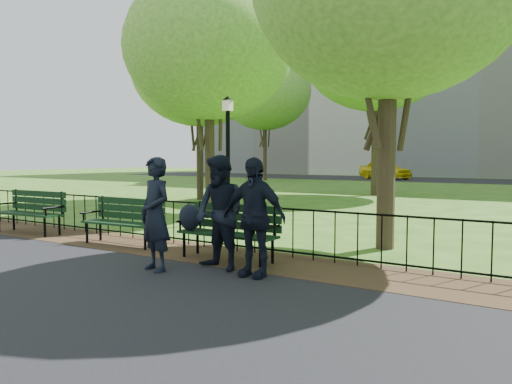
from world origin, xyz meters
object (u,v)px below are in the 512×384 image
Objects in this scene: tree_mid_w at (199,69)px; person_mid at (220,213)px; person_right at (254,217)px; taxi at (385,170)px; park_bench_left_b at (32,207)px; person_left at (155,214)px; park_bench_left_a at (125,216)px; park_bench_main at (212,222)px; lamppost at (228,154)px; tree_near_w at (209,47)px; tree_far_c at (377,45)px; tree_far_w at (265,91)px.

person_mid is (8.69, -10.14, -4.55)m from tree_mid_w.
taxi is at bearing 102.45° from person_right.
park_bench_left_b is at bearing -74.16° from tree_mid_w.
person_mid is (0.82, 0.60, 0.02)m from person_left.
person_mid is (3.02, -0.79, 0.33)m from park_bench_left_a.
park_bench_left_a is (-2.36, 0.15, -0.07)m from park_bench_main.
person_mid is at bearing -55.15° from lamppost.
person_left is at bearing -65.00° from lamppost.
park_bench_main is at bearing -142.08° from taxi.
tree_near_w is 10.25m from tree_far_c.
taxi is (-2.47, 32.83, 0.17)m from park_bench_left_b.
tree_far_w is 11.70m from taxi.
lamppost is 0.44× the size of tree_mid_w.
person_left is at bearing -61.32° from tree_far_w.
park_bench_left_b is (-2.99, -0.12, 0.03)m from park_bench_left_a.
park_bench_left_b reaches higher than park_bench_left_a.
taxi is at bearing 115.03° from person_mid.
tree_mid_w is at bearing 141.10° from person_left.
person_mid is 1.02× the size of person_right.
park_bench_left_b is at bearing 170.84° from person_right.
lamppost is 0.34× the size of tree_far_c.
lamppost is at bearing 129.84° from person_left.
tree_near_w is 22.53m from tree_far_w.
taxi is at bearing 100.19° from lamppost.
lamppost is at bearing 123.05° from park_bench_main.
park_bench_main is 0.19× the size of tree_far_c.
person_mid is at bearing -78.61° from tree_far_c.
tree_far_c is at bearing -138.59° from taxi.
tree_mid_w is at bearing 141.43° from person_mid.
person_right reaches higher than park_bench_main.
park_bench_left_b is at bearing -175.58° from person_mid.
tree_far_c reaches higher than person_mid.
tree_mid_w is at bearing 117.80° from park_bench_left_a.
park_bench_main is 17.29m from tree_far_c.
tree_far_c is 18.33m from person_left.
person_right is (1.49, 0.52, -0.00)m from person_left.
tree_mid_w is at bearing -66.96° from tree_far_w.
person_right is 0.39× the size of taxi.
tree_far_w reaches higher than taxi.
tree_near_w reaches higher than lamppost.
park_bench_main is at bearing 97.66° from person_left.
lamppost reaches higher than taxi.
lamppost is at bearing 53.66° from park_bench_left_b.
person_left is at bearing -16.73° from park_bench_left_b.
park_bench_main is 0.41× the size of taxi.
tree_near_w is at bearing -62.74° from tree_far_w.
tree_mid_w is 0.78× the size of tree_far_c.
person_mid reaches higher than park_bench_main.
person_left is (5.19, -1.27, 0.28)m from park_bench_left_b.
park_bench_left_b is at bearing -178.90° from person_left.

